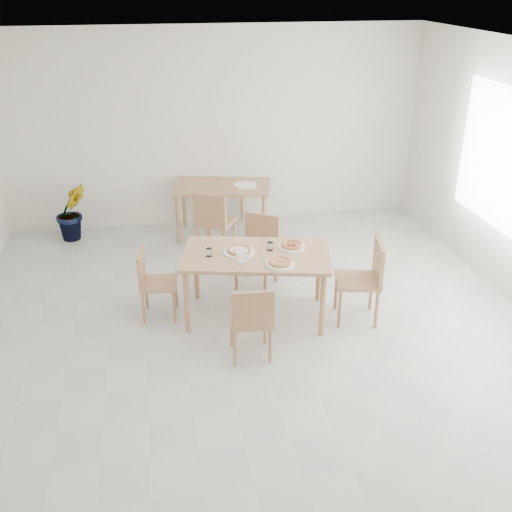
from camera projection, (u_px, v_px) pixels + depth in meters
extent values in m
plane|color=beige|center=(260.00, 348.00, 6.01)|extent=(7.00, 7.00, 0.00)
plane|color=white|center=(261.00, 57.00, 4.81)|extent=(7.00, 7.00, 0.00)
plane|color=silver|center=(214.00, 128.00, 8.52)|extent=(6.00, 0.00, 6.00)
cube|color=tan|center=(256.00, 255.00, 6.27)|extent=(1.69, 1.19, 0.04)
cylinder|color=tan|center=(187.00, 302.00, 6.13)|extent=(0.06, 0.06, 0.71)
cylinder|color=tan|center=(323.00, 305.00, 6.08)|extent=(0.06, 0.06, 0.71)
cylinder|color=tan|center=(196.00, 270.00, 6.79)|extent=(0.06, 0.06, 0.71)
cylinder|color=tan|center=(319.00, 273.00, 6.73)|extent=(0.06, 0.06, 0.71)
cube|color=tan|center=(250.00, 319.00, 5.74)|extent=(0.41, 0.41, 0.04)
cube|color=tan|center=(253.00, 310.00, 5.50)|extent=(0.40, 0.06, 0.38)
cylinder|color=tan|center=(265.00, 327.00, 6.01)|extent=(0.03, 0.03, 0.38)
cylinder|color=tan|center=(232.00, 329.00, 5.96)|extent=(0.03, 0.03, 0.38)
cylinder|color=tan|center=(270.00, 346.00, 5.70)|extent=(0.03, 0.03, 0.38)
cylinder|color=tan|center=(235.00, 349.00, 5.66)|extent=(0.03, 0.03, 0.38)
cube|color=tan|center=(256.00, 253.00, 7.02)|extent=(0.58, 0.58, 0.04)
cube|color=tan|center=(262.00, 230.00, 7.08)|extent=(0.38, 0.26, 0.40)
cylinder|color=tan|center=(236.00, 274.00, 7.03)|extent=(0.04, 0.04, 0.41)
cylinder|color=tan|center=(265.00, 279.00, 6.90)|extent=(0.04, 0.04, 0.41)
cylinder|color=tan|center=(248.00, 262.00, 7.33)|extent=(0.04, 0.04, 0.41)
cylinder|color=tan|center=(276.00, 266.00, 7.21)|extent=(0.04, 0.04, 0.41)
cube|color=tan|center=(159.00, 283.00, 6.42)|extent=(0.43, 0.43, 0.04)
cube|color=tan|center=(141.00, 267.00, 6.33)|extent=(0.08, 0.38, 0.36)
cylinder|color=tan|center=(174.00, 307.00, 6.37)|extent=(0.03, 0.03, 0.37)
cylinder|color=tan|center=(176.00, 292.00, 6.67)|extent=(0.03, 0.03, 0.37)
cylinder|color=tan|center=(143.00, 308.00, 6.35)|extent=(0.03, 0.03, 0.37)
cylinder|color=tan|center=(146.00, 293.00, 6.65)|extent=(0.03, 0.03, 0.37)
cube|color=tan|center=(357.00, 281.00, 6.34)|extent=(0.53, 0.53, 0.04)
cube|color=tan|center=(379.00, 261.00, 6.23)|extent=(0.14, 0.45, 0.43)
cylinder|color=tan|center=(336.00, 292.00, 6.62)|extent=(0.04, 0.04, 0.44)
cylinder|color=tan|center=(340.00, 309.00, 6.27)|extent=(0.04, 0.04, 0.44)
cylinder|color=tan|center=(371.00, 292.00, 6.61)|extent=(0.04, 0.04, 0.44)
cylinder|color=tan|center=(376.00, 310.00, 6.26)|extent=(0.04, 0.04, 0.44)
cylinder|color=white|center=(280.00, 264.00, 6.01)|extent=(0.29, 0.29, 0.02)
cylinder|color=white|center=(239.00, 252.00, 6.27)|extent=(0.34, 0.34, 0.02)
cylinder|color=white|center=(292.00, 247.00, 6.40)|extent=(0.29, 0.29, 0.02)
cylinder|color=tan|center=(280.00, 263.00, 6.01)|extent=(0.31, 0.31, 0.01)
torus|color=tan|center=(280.00, 262.00, 6.00)|extent=(0.31, 0.31, 0.03)
cylinder|color=#C84C23|center=(280.00, 262.00, 6.00)|extent=(0.23, 0.23, 0.01)
ellipsoid|color=#225914|center=(280.00, 261.00, 6.00)|extent=(0.04, 0.02, 0.01)
cylinder|color=tan|center=(239.00, 251.00, 6.27)|extent=(0.28, 0.28, 0.01)
torus|color=tan|center=(239.00, 250.00, 6.26)|extent=(0.28, 0.28, 0.03)
cylinder|color=white|center=(239.00, 250.00, 6.26)|extent=(0.21, 0.21, 0.01)
cylinder|color=tan|center=(292.00, 245.00, 6.39)|extent=(0.30, 0.30, 0.01)
torus|color=tan|center=(292.00, 245.00, 6.38)|extent=(0.30, 0.30, 0.03)
cylinder|color=#C84C23|center=(292.00, 245.00, 6.39)|extent=(0.22, 0.22, 0.01)
cylinder|color=white|center=(270.00, 246.00, 6.32)|extent=(0.07, 0.07, 0.09)
cylinder|color=white|center=(209.00, 252.00, 6.19)|extent=(0.07, 0.07, 0.09)
cube|color=silver|center=(242.00, 263.00, 6.05)|extent=(0.12, 0.07, 0.01)
cube|color=white|center=(242.00, 257.00, 6.02)|extent=(0.11, 0.06, 0.12)
cube|color=silver|center=(317.00, 267.00, 5.96)|extent=(0.11, 0.16, 0.01)
cube|color=silver|center=(270.00, 241.00, 6.55)|extent=(0.02, 0.20, 0.01)
cube|color=tan|center=(222.00, 186.00, 8.28)|extent=(1.45, 1.02, 0.04)
cylinder|color=tan|center=(178.00, 219.00, 8.18)|extent=(0.06, 0.06, 0.71)
cylinder|color=tan|center=(264.00, 220.00, 8.14)|extent=(0.06, 0.06, 0.71)
cylinder|color=tan|center=(184.00, 204.00, 8.73)|extent=(0.06, 0.06, 0.71)
cylinder|color=tan|center=(265.00, 205.00, 8.70)|extent=(0.06, 0.06, 0.71)
cube|color=tan|center=(216.00, 222.00, 7.84)|extent=(0.60, 0.60, 0.04)
cube|color=tan|center=(209.00, 210.00, 7.57)|extent=(0.41, 0.25, 0.42)
cylinder|color=tan|center=(235.00, 235.00, 8.05)|extent=(0.04, 0.04, 0.43)
cylinder|color=tan|center=(209.00, 231.00, 8.16)|extent=(0.04, 0.04, 0.43)
cylinder|color=tan|center=(224.00, 246.00, 7.73)|extent=(0.04, 0.04, 0.43)
cylinder|color=tan|center=(197.00, 242.00, 7.84)|extent=(0.04, 0.04, 0.43)
cube|color=tan|center=(225.00, 188.00, 9.01)|extent=(0.51, 0.51, 0.04)
cube|color=tan|center=(222.00, 168.00, 9.09)|extent=(0.46, 0.09, 0.44)
cylinder|color=tan|center=(216.00, 209.00, 8.90)|extent=(0.04, 0.04, 0.45)
cylinder|color=tan|center=(242.00, 206.00, 9.00)|extent=(0.04, 0.04, 0.45)
cylinder|color=tan|center=(210.00, 200.00, 9.24)|extent=(0.04, 0.04, 0.45)
cylinder|color=tan|center=(235.00, 198.00, 9.34)|extent=(0.04, 0.04, 0.45)
cylinder|color=white|center=(245.00, 185.00, 8.24)|extent=(0.32, 0.32, 0.02)
imported|color=#32631D|center=(72.00, 212.00, 8.30)|extent=(0.55, 0.51, 0.81)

